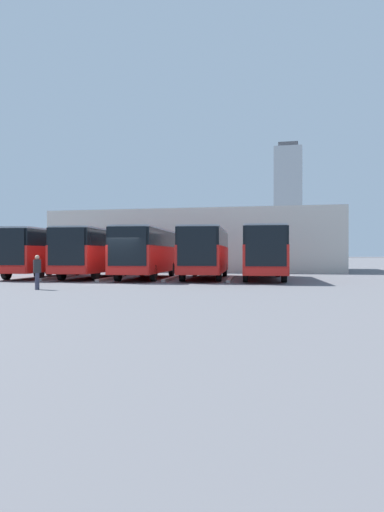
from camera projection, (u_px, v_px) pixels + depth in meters
The scene contains 13 objects.
ground_plane at pixel (118, 283), 27.52m from camera, with size 600.00×600.00×0.00m, color #5B5B60.
bus_0 at pixel (263, 251), 31.40m from camera, with size 3.65×10.94×3.23m.
curb_divider_0 at pixel (230, 279), 30.29m from camera, with size 0.24×5.86×0.15m, color #9E9E99.
bus_1 at pixel (206, 251), 32.31m from camera, with size 3.65×10.94×3.23m.
curb_divider_1 at pixel (171, 278), 31.20m from camera, with size 0.24×5.86×0.15m, color #9E9E99.
bus_2 at pixel (147, 251), 32.45m from camera, with size 3.65×10.94×3.23m.
curb_divider_2 at pixel (111, 278), 31.34m from camera, with size 0.24×5.86×0.15m, color #9E9E99.
bus_3 at pixel (95, 251), 33.48m from camera, with size 3.65×10.94×3.23m.
curb_divider_3 at pixel (58, 278), 32.37m from camera, with size 0.24×5.86×0.15m, color #9E9E99.
bus_4 at pixel (44, 251), 34.25m from camera, with size 3.65×10.94×3.23m.
pedestrian at pixel (37, 271), 22.38m from camera, with size 0.46×0.46×1.56m.
station_building at pixel (203, 242), 49.45m from camera, with size 26.69×16.13×5.60m.
office_tower at pixel (288, 201), 261.40m from camera, with size 14.33×14.33×59.71m.
Camera 1 is at (-10.29, 25.84, 1.59)m, focal length 35.00 mm.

